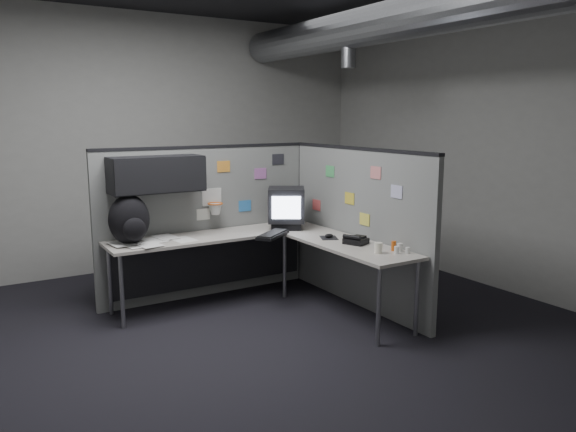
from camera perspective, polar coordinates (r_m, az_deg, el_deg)
room at (r=5.20m, az=3.99°, el=11.86°), size 5.62×5.62×3.22m
partition_back at (r=5.97m, az=-9.43°, el=0.94°), size 2.44×0.42×1.63m
partition_right at (r=5.81m, az=7.00°, el=-1.04°), size 0.07×2.23×1.63m
desk at (r=5.74m, az=-3.60°, el=-3.22°), size 2.31×2.11×0.73m
monitor at (r=6.09m, az=-0.17°, el=0.89°), size 0.53×0.53×0.44m
keyboard at (r=5.70m, az=-1.56°, el=-1.89°), size 0.48×0.41×0.04m
mouse at (r=5.63m, az=4.18°, el=-2.10°), size 0.23×0.25×0.04m
phone at (r=5.41m, az=6.89°, el=-2.46°), size 0.24×0.25×0.09m
bottles at (r=5.14m, az=11.16°, el=-3.21°), size 0.14×0.19×0.09m
cup at (r=5.06m, az=9.17°, el=-3.22°), size 0.09×0.09×0.10m
papers at (r=5.59m, az=-13.65°, el=-2.54°), size 0.82×0.56×0.02m
backpack at (r=5.51m, az=-15.79°, el=-0.44°), size 0.46×0.45×0.48m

